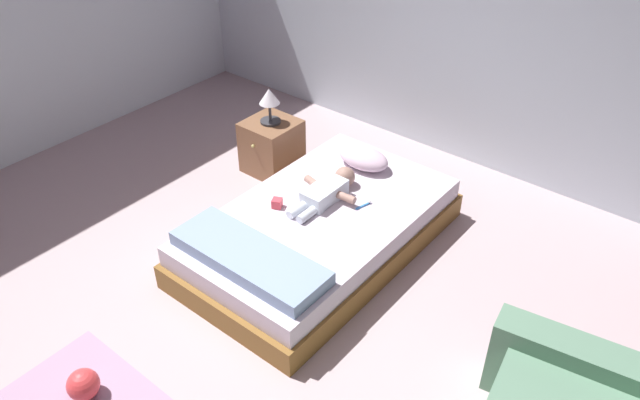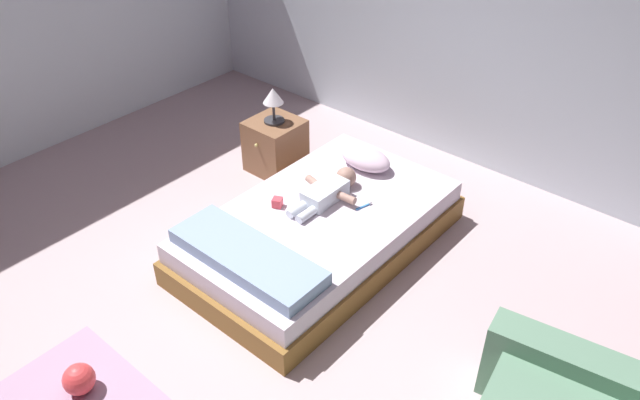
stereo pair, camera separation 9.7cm
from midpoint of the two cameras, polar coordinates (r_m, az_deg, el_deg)
The scene contains 11 objects.
ground_plane at distance 3.95m, azimuth -9.64°, elevation -12.92°, with size 8.00×8.00×0.00m, color #B79FA3.
wall_behind_bed at distance 5.27m, azimuth 15.02°, elevation 17.01°, with size 8.00×0.12×2.71m, color silver.
bed at distance 4.45m, azimuth 0.63°, elevation -2.87°, with size 1.20×2.05×0.34m.
pillow at distance 4.80m, azimuth 4.84°, elevation 3.85°, with size 0.43×0.26×0.16m.
baby at distance 4.45m, azimuth 1.46°, elevation 0.90°, with size 0.46×0.65×0.15m.
toothbrush at distance 4.40m, azimuth 4.78°, elevation -0.55°, with size 0.05×0.13×0.02m.
nightstand at distance 5.33m, azimuth -3.64°, elevation 5.06°, with size 0.42×0.45×0.47m.
lamp at distance 5.12m, azimuth -3.82°, elevation 9.31°, with size 0.17×0.17×0.31m.
toy_ball at distance 3.83m, azimuth -20.77°, elevation -15.29°, with size 0.18×0.18×0.18m, color #E23E40.
blanket at distance 3.91m, azimuth -6.09°, elevation -5.21°, with size 1.08×0.38×0.10m.
toy_block at distance 4.38m, azimuth -3.35°, elevation -0.23°, with size 0.09×0.09×0.07m.
Camera 2 is at (2.21, -1.51, 2.93)m, focal length 34.48 mm.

